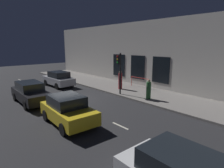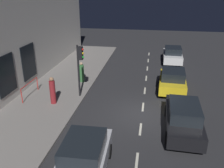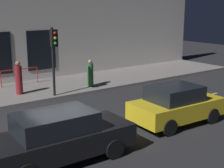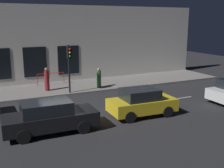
{
  "view_description": "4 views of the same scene",
  "coord_description": "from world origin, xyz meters",
  "px_view_note": "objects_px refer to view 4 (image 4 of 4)",
  "views": [
    {
      "loc": [
        -6.66,
        -13.07,
        4.33
      ],
      "look_at": [
        2.56,
        -2.62,
        1.42
      ],
      "focal_mm": 30.19,
      "sensor_mm": 36.0,
      "label": 1
    },
    {
      "loc": [
        -0.37,
        12.77,
        7.12
      ],
      "look_at": [
        1.96,
        -0.82,
        1.51
      ],
      "focal_mm": 38.79,
      "sensor_mm": 36.0,
      "label": 2
    },
    {
      "loc": [
        -10.44,
        5.37,
        4.6
      ],
      "look_at": [
        0.35,
        -2.46,
        1.42
      ],
      "focal_mm": 51.45,
      "sensor_mm": 36.0,
      "label": 3
    },
    {
      "loc": [
        -14.95,
        4.07,
        5.31
      ],
      "look_at": [
        0.52,
        -3.3,
        1.42
      ],
      "focal_mm": 44.49,
      "sensor_mm": 36.0,
      "label": 4
    }
  ],
  "objects_px": {
    "parked_car_1": "(50,117)",
    "traffic_light": "(69,60)",
    "parked_car_2": "(141,102)",
    "pedestrian_0": "(47,80)",
    "pedestrian_1": "(99,79)"
  },
  "relations": [
    {
      "from": "traffic_light",
      "to": "pedestrian_0",
      "type": "bearing_deg",
      "value": 43.32
    },
    {
      "from": "traffic_light",
      "to": "pedestrian_0",
      "type": "xyz_separation_m",
      "value": [
        1.45,
        1.37,
        -1.64
      ]
    },
    {
      "from": "parked_car_2",
      "to": "pedestrian_0",
      "type": "xyz_separation_m",
      "value": [
        7.6,
        3.7,
        0.19
      ]
    },
    {
      "from": "parked_car_1",
      "to": "pedestrian_0",
      "type": "xyz_separation_m",
      "value": [
        7.84,
        -1.62,
        0.19
      ]
    },
    {
      "from": "parked_car_1",
      "to": "pedestrian_1",
      "type": "relative_size",
      "value": 2.91
    },
    {
      "from": "traffic_light",
      "to": "parked_car_1",
      "type": "relative_size",
      "value": 0.77
    },
    {
      "from": "parked_car_1",
      "to": "parked_car_2",
      "type": "height_order",
      "value": "same"
    },
    {
      "from": "traffic_light",
      "to": "parked_car_2",
      "type": "height_order",
      "value": "traffic_light"
    },
    {
      "from": "traffic_light",
      "to": "parked_car_1",
      "type": "height_order",
      "value": "traffic_light"
    },
    {
      "from": "pedestrian_0",
      "to": "traffic_light",
      "type": "bearing_deg",
      "value": 142.98
    },
    {
      "from": "parked_car_2",
      "to": "pedestrian_1",
      "type": "distance_m",
      "value": 6.87
    },
    {
      "from": "parked_car_1",
      "to": "parked_car_2",
      "type": "xyz_separation_m",
      "value": [
        0.24,
        -5.32,
        -0.0
      ]
    },
    {
      "from": "parked_car_2",
      "to": "pedestrian_0",
      "type": "bearing_deg",
      "value": -151.33
    },
    {
      "from": "parked_car_1",
      "to": "traffic_light",
      "type": "bearing_deg",
      "value": 156.27
    },
    {
      "from": "pedestrian_1",
      "to": "pedestrian_0",
      "type": "bearing_deg",
      "value": -87.15
    }
  ]
}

